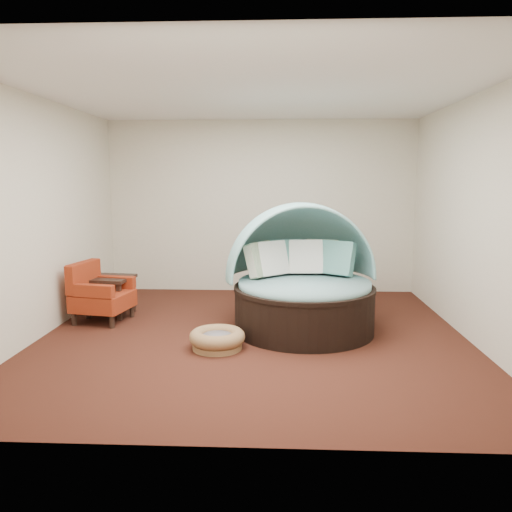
{
  "coord_description": "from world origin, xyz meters",
  "views": [
    {
      "loc": [
        0.3,
        -5.71,
        1.84
      ],
      "look_at": [
        0.0,
        0.6,
        0.87
      ],
      "focal_mm": 35.0,
      "sensor_mm": 36.0,
      "label": 1
    }
  ],
  "objects_px": {
    "canopy_daybed": "(302,271)",
    "side_table": "(111,290)",
    "pet_basket": "(217,339)",
    "red_armchair": "(99,294)"
  },
  "relations": [
    {
      "from": "canopy_daybed",
      "to": "side_table",
      "type": "xyz_separation_m",
      "value": [
        -2.59,
        0.51,
        -0.38
      ]
    },
    {
      "from": "canopy_daybed",
      "to": "red_armchair",
      "type": "relative_size",
      "value": 2.67
    },
    {
      "from": "pet_basket",
      "to": "red_armchair",
      "type": "relative_size",
      "value": 0.86
    },
    {
      "from": "side_table",
      "to": "canopy_daybed",
      "type": "bearing_deg",
      "value": -11.2
    },
    {
      "from": "pet_basket",
      "to": "side_table",
      "type": "bearing_deg",
      "value": 140.87
    },
    {
      "from": "pet_basket",
      "to": "red_armchair",
      "type": "xyz_separation_m",
      "value": [
        -1.68,
        1.02,
        0.25
      ]
    },
    {
      "from": "pet_basket",
      "to": "canopy_daybed",
      "type": "bearing_deg",
      "value": 40.2
    },
    {
      "from": "canopy_daybed",
      "to": "pet_basket",
      "type": "distance_m",
      "value": 1.4
    },
    {
      "from": "red_armchair",
      "to": "pet_basket",
      "type": "bearing_deg",
      "value": -21.04
    },
    {
      "from": "canopy_daybed",
      "to": "pet_basket",
      "type": "bearing_deg",
      "value": -152.26
    }
  ]
}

